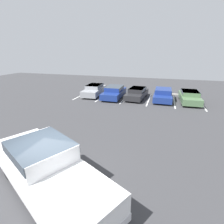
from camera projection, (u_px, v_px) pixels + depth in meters
ground_plane at (55, 184)px, 6.84m from camera, size 60.00×60.00×0.00m
stall_stripe_a at (83, 95)px, 20.93m from camera, size 0.12×5.14×0.01m
stall_stripe_b at (103, 96)px, 20.23m from camera, size 0.12×5.14×0.01m
stall_stripe_c at (125, 98)px, 19.52m from camera, size 0.12×5.14×0.01m
stall_stripe_d at (149, 99)px, 18.81m from camera, size 0.12×5.14×0.01m
stall_stripe_e at (174, 101)px, 18.11m from camera, size 0.12×5.14×0.01m
stall_stripe_f at (202, 103)px, 17.40m from camera, size 0.12×5.14×0.01m
pickup_truck at (47, 169)px, 6.27m from camera, size 6.37×4.66×1.87m
parked_sedan_a at (94, 90)px, 20.53m from camera, size 2.03×4.63×1.23m
parked_sedan_b at (114, 92)px, 19.44m from camera, size 1.92×4.64×1.25m
parked_sedan_c at (137, 93)px, 19.16m from camera, size 2.09×4.54×1.14m
parked_sedan_d at (163, 94)px, 18.39m from camera, size 1.83×4.32×1.22m
parked_sedan_e at (190, 96)px, 17.61m from camera, size 1.91×4.35×1.17m
wheel_stop_curb at (173, 94)px, 20.83m from camera, size 1.84×0.20×0.14m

